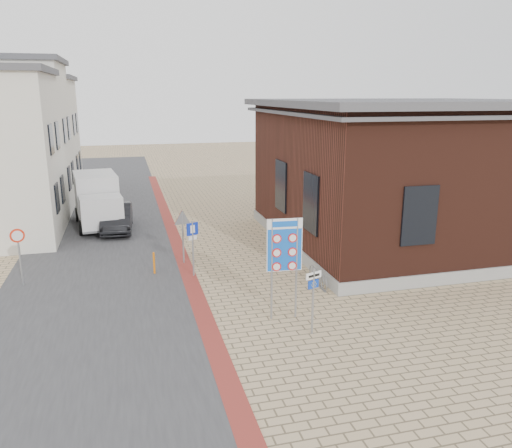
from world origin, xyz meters
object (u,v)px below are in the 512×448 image
sedan (117,218)px  parking_sign (193,239)px  box_truck (98,200)px  bollard (154,263)px  essen_sign (313,292)px  border_sign (284,247)px

sedan → parking_sign: bearing=-67.0°
box_truck → bollard: box_truck is taller
sedan → essen_sign: size_ratio=2.04×
box_truck → parking_sign: size_ratio=2.46×
sedan → parking_sign: size_ratio=1.89×
bollard → border_sign: bearing=-53.9°
parking_sign → border_sign: bearing=-86.4°
parking_sign → bollard: 1.96m
box_truck → sedan: bearing=-61.2°
sedan → bollard: (1.49, -7.26, -0.25)m
sedan → box_truck: 1.83m
parking_sign → bollard: (-1.50, 0.66, -1.08)m
box_truck → border_sign: bearing=-73.0°
essen_sign → bollard: 7.85m
sedan → essen_sign: bearing=-64.8°
parking_sign → bollard: size_ratio=2.50×
box_truck → essen_sign: 16.56m
border_sign → essen_sign: border_sign is taller
essen_sign → bollard: essen_sign is taller
sedan → border_sign: size_ratio=1.29×
sedan → border_sign: border_sign is taller
box_truck → bollard: size_ratio=6.16×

